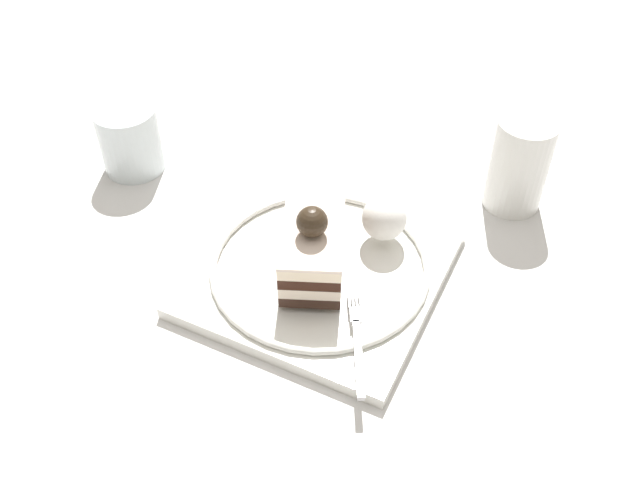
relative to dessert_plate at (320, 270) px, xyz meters
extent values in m
plane|color=silver|center=(-0.03, 0.03, -0.01)|extent=(2.40, 2.40, 0.00)
cube|color=white|center=(0.00, 0.00, 0.00)|extent=(0.22, 0.22, 0.01)
torus|color=white|center=(0.00, 0.00, 0.01)|extent=(0.21, 0.21, 0.01)
cube|color=black|center=(0.01, 0.00, 0.02)|extent=(0.11, 0.09, 0.01)
cube|color=#F1DEC7|center=(0.01, 0.00, 0.03)|extent=(0.11, 0.09, 0.01)
cube|color=black|center=(0.01, 0.00, 0.04)|extent=(0.11, 0.09, 0.01)
cube|color=#FBE6C5|center=(0.01, 0.00, 0.05)|extent=(0.11, 0.09, 0.01)
cube|color=#F1D9C7|center=(0.01, 0.00, 0.06)|extent=(0.11, 0.09, 0.00)
sphere|color=#312518|center=(0.01, 0.00, 0.07)|extent=(0.03, 0.03, 0.03)
ellipsoid|color=white|center=(-0.06, 0.04, 0.03)|extent=(0.04, 0.04, 0.04)
cube|color=silver|center=(0.08, 0.08, 0.01)|extent=(0.07, 0.04, 0.00)
cube|color=silver|center=(0.04, 0.06, 0.01)|extent=(0.02, 0.02, 0.00)
cube|color=silver|center=(0.02, 0.05, 0.01)|extent=(0.02, 0.01, 0.00)
cube|color=silver|center=(0.03, 0.05, 0.01)|extent=(0.02, 0.01, 0.00)
cube|color=silver|center=(0.03, 0.05, 0.01)|extent=(0.02, 0.01, 0.00)
cube|color=silver|center=(0.03, 0.04, 0.01)|extent=(0.02, 0.01, 0.00)
cylinder|color=white|center=(-0.19, 0.13, 0.04)|extent=(0.06, 0.06, 0.10)
cylinder|color=beige|center=(-0.19, 0.13, 0.02)|extent=(0.05, 0.05, 0.06)
cylinder|color=silver|center=(-0.06, -0.26, 0.03)|extent=(0.07, 0.07, 0.07)
cylinder|color=#B7232D|center=(-0.06, -0.26, 0.01)|extent=(0.06, 0.06, 0.04)
camera|label=1|loc=(0.40, 0.21, 0.48)|focal=39.18mm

